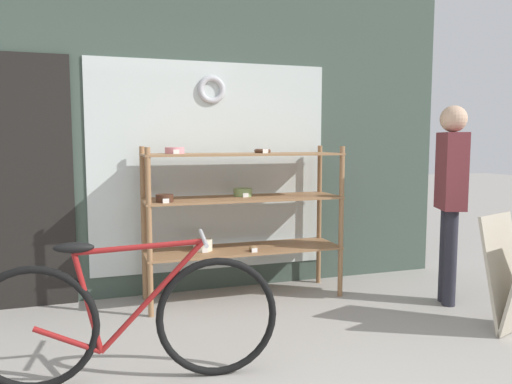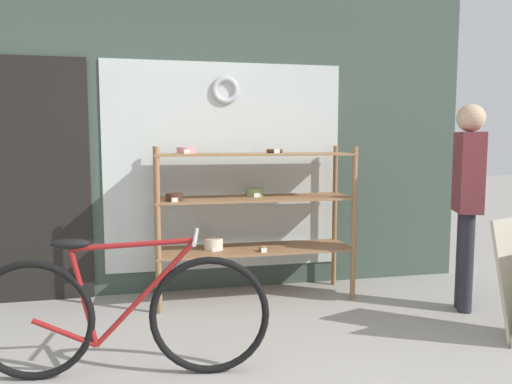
# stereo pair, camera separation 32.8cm
# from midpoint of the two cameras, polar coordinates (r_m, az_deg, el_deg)

# --- Properties ---
(storefront_facade) EXTENTS (5.16, 0.13, 3.72)m
(storefront_facade) POSITION_cam_midpoint_polar(r_m,az_deg,el_deg) (4.63, -4.54, 11.01)
(storefront_facade) COLOR #3D4C42
(storefront_facade) RESTS_ON ground_plane
(display_case) EXTENTS (1.72, 0.50, 1.34)m
(display_case) POSITION_cam_midpoint_polar(r_m,az_deg,el_deg) (4.35, 1.48, -1.43)
(display_case) COLOR #8E6642
(display_case) RESTS_ON ground_plane
(bicycle) EXTENTS (1.73, 0.46, 0.85)m
(bicycle) POSITION_cam_midpoint_polar(r_m,az_deg,el_deg) (3.07, -12.16, -13.54)
(bicycle) COLOR black
(bicycle) RESTS_ON ground_plane
(pedestrian) EXTENTS (0.28, 0.36, 1.68)m
(pedestrian) POSITION_cam_midpoint_polar(r_m,az_deg,el_deg) (4.43, 25.04, 0.18)
(pedestrian) COLOR #282833
(pedestrian) RESTS_ON ground_plane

